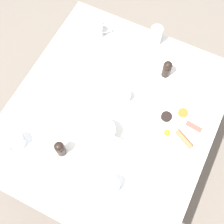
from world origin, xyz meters
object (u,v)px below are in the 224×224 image
object	(u,v)px
teapot_far	(104,132)
creamer_jug	(125,96)
teacup_with_saucer_right	(17,142)
salt_grinder	(167,69)
teapot_near	(93,29)
water_glass_tall	(156,36)
teacup_with_saucer_left	(111,186)
pepper_grinder	(60,149)
fork_by_plate	(69,103)
breakfast_plate	(178,127)
knife_by_plate	(110,73)

from	to	relation	value
teapot_far	creamer_jug	bearing A→B (deg)	88.87
teacup_with_saucer_right	salt_grinder	distance (m)	0.85
teapot_near	water_glass_tall	bearing A→B (deg)	168.78
teacup_with_saucer_left	salt_grinder	bearing A→B (deg)	-89.41
teapot_near	pepper_grinder	size ratio (longest dim) A/B	1.57
pepper_grinder	teacup_with_saucer_right	bearing A→B (deg)	15.74
teacup_with_saucer_left	salt_grinder	distance (m)	0.68
water_glass_tall	fork_by_plate	distance (m)	0.61
teapot_far	salt_grinder	world-z (taller)	teapot_far
teapot_far	teacup_with_saucer_right	xyz separation A→B (m)	(0.36, 0.23, -0.02)
fork_by_plate	creamer_jug	bearing A→B (deg)	-149.26
teapot_near	fork_by_plate	size ratio (longest dim) A/B	1.00
teacup_with_saucer_right	creamer_jug	size ratio (longest dim) A/B	1.74
teacup_with_saucer_left	water_glass_tall	xyz separation A→B (m)	(0.14, -0.85, 0.03)
teapot_near	teacup_with_saucer_right	size ratio (longest dim) A/B	1.32
teacup_with_saucer_right	water_glass_tall	size ratio (longest dim) A/B	1.14
teacup_with_saucer_left	teacup_with_saucer_right	bearing A→B (deg)	2.02
water_glass_tall	salt_grinder	size ratio (longest dim) A/B	1.04
teacup_with_saucer_left	pepper_grinder	size ratio (longest dim) A/B	1.18
teapot_near	teapot_far	size ratio (longest dim) A/B	0.92
breakfast_plate	teacup_with_saucer_right	xyz separation A→B (m)	(0.67, 0.43, 0.02)
teapot_far	creamer_jug	size ratio (longest dim) A/B	2.52
water_glass_tall	pepper_grinder	bearing A→B (deg)	79.59
teapot_near	teacup_with_saucer_right	world-z (taller)	teapot_near
teapot_near	fork_by_plate	world-z (taller)	teapot_near
teacup_with_saucer_left	knife_by_plate	distance (m)	0.62
breakfast_plate	fork_by_plate	size ratio (longest dim) A/B	1.64
knife_by_plate	teacup_with_saucer_right	bearing A→B (deg)	68.37
water_glass_tall	salt_grinder	bearing A→B (deg)	128.83
breakfast_plate	water_glass_tall	world-z (taller)	water_glass_tall
knife_by_plate	salt_grinder	bearing A→B (deg)	-154.86
teapot_near	creamer_jug	world-z (taller)	teapot_near
teapot_far	knife_by_plate	xyz separation A→B (m)	(0.14, -0.34, -0.05)
fork_by_plate	water_glass_tall	bearing A→B (deg)	-114.04
teacup_with_saucer_left	salt_grinder	world-z (taller)	salt_grinder
breakfast_plate	fork_by_plate	distance (m)	0.57
breakfast_plate	teapot_far	world-z (taller)	teapot_far
teacup_with_saucer_right	fork_by_plate	size ratio (longest dim) A/B	0.76
salt_grinder	teapot_near	bearing A→B (deg)	-7.69
fork_by_plate	teapot_far	bearing A→B (deg)	161.68
salt_grinder	creamer_jug	bearing A→B (deg)	60.51
salt_grinder	teacup_with_saucer_right	bearing A→B (deg)	54.30
teapot_near	fork_by_plate	xyz separation A→B (m)	(-0.09, 0.45, -0.05)
teacup_with_saucer_right	fork_by_plate	bearing A→B (deg)	-110.29
breakfast_plate	salt_grinder	distance (m)	0.32
knife_by_plate	creamer_jug	bearing A→B (deg)	143.22
teacup_with_saucer_left	teacup_with_saucer_right	size ratio (longest dim) A/B	1.00
water_glass_tall	teacup_with_saucer_right	bearing A→B (deg)	67.28
breakfast_plate	knife_by_plate	world-z (taller)	breakfast_plate
teapot_far	teacup_with_saucer_left	bearing A→B (deg)	-55.22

